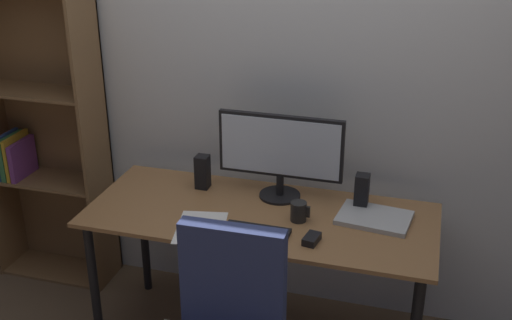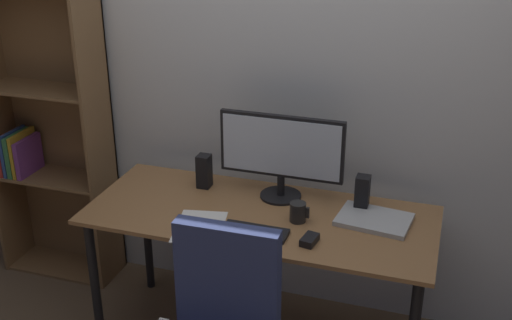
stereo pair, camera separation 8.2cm
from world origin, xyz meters
The scene contains 11 objects.
back_wall centered at (0.00, 0.50, 1.30)m, with size 6.40×0.10×2.60m, color silver.
desk centered at (0.00, 0.00, 0.65)m, with size 1.61×0.67×0.74m.
monitor centered at (0.04, 0.19, 0.98)m, with size 0.60×0.20×0.42m.
keyboard centered at (0.03, -0.18, 0.75)m, with size 0.29×0.11×0.02m, color black.
mouse centered at (0.28, -0.19, 0.76)m, with size 0.06×0.10×0.03m, color black.
coffee_mug centered at (0.18, -0.02, 0.79)m, with size 0.09×0.07×0.09m.
laptop centered at (0.51, 0.08, 0.75)m, with size 0.32×0.23×0.02m, color #B7BABC.
speaker_left centered at (-0.35, 0.18, 0.82)m, with size 0.06×0.07×0.17m, color black.
speaker_right centered at (0.44, 0.18, 0.82)m, with size 0.06×0.07×0.17m, color black.
paper_sheet centered at (-0.22, -0.20, 0.74)m, with size 0.21×0.30×0.00m, color white.
bookshelf centered at (-1.35, 0.33, 0.84)m, with size 0.67×0.28×1.72m.
Camera 1 is at (0.70, -2.49, 2.15)m, focal length 44.70 mm.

